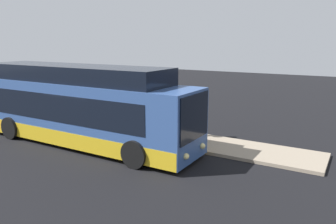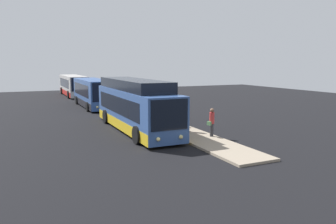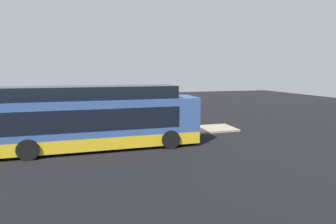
# 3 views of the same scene
# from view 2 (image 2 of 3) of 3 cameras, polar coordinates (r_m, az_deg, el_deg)

# --- Properties ---
(ground) EXTENTS (80.00, 80.00, 0.00)m
(ground) POSITION_cam_2_polar(r_m,az_deg,el_deg) (23.70, -5.60, -3.32)
(ground) COLOR black
(platform) EXTENTS (20.00, 2.49, 0.14)m
(platform) POSITION_cam_2_polar(r_m,az_deg,el_deg) (24.74, 0.63, -2.62)
(platform) COLOR gray
(platform) RESTS_ON ground
(bus_lead) EXTENTS (11.86, 2.87, 3.68)m
(bus_lead) POSITION_cam_2_polar(r_m,az_deg,el_deg) (23.85, -5.79, 0.85)
(bus_lead) COLOR #33518C
(bus_lead) RESTS_ON ground
(bus_second) EXTENTS (10.34, 2.88, 3.06)m
(bus_second) POSITION_cam_2_polar(r_m,az_deg,el_deg) (37.64, -12.92, 3.21)
(bus_second) COLOR #33518C
(bus_second) RESTS_ON ground
(bus_third) EXTENTS (11.62, 2.85, 3.02)m
(bus_third) POSITION_cam_2_polar(r_m,az_deg,el_deg) (51.47, -16.17, 4.43)
(bus_third) COLOR #B2ADA8
(bus_third) RESTS_ON ground
(passenger_boarding) EXTENTS (0.59, 0.59, 1.86)m
(passenger_boarding) POSITION_cam_2_polar(r_m,az_deg,el_deg) (22.59, 2.78, -0.91)
(passenger_boarding) COLOR #2D2D33
(passenger_boarding) RESTS_ON platform
(passenger_waiting) EXTENTS (0.58, 0.58, 1.66)m
(passenger_waiting) POSITION_cam_2_polar(r_m,az_deg,el_deg) (24.45, 0.93, -0.48)
(passenger_waiting) COLOR gray
(passenger_waiting) RESTS_ON platform
(passenger_with_bags) EXTENTS (0.43, 0.56, 1.84)m
(passenger_with_bags) POSITION_cam_2_polar(r_m,az_deg,el_deg) (21.25, 7.61, -1.53)
(passenger_with_bags) COLOR #2D2D33
(passenger_with_bags) RESTS_ON platform
(suitcase) EXTENTS (0.37, 0.20, 0.81)m
(suitcase) POSITION_cam_2_polar(r_m,az_deg,el_deg) (22.64, 1.46, -2.73)
(suitcase) COLOR beige
(suitcase) RESTS_ON platform
(sign_post) EXTENTS (0.10, 0.86, 2.42)m
(sign_post) POSITION_cam_2_polar(r_m,az_deg,el_deg) (26.84, -1.72, 1.78)
(sign_post) COLOR #4C4C51
(sign_post) RESTS_ON platform
(trash_bin) EXTENTS (0.44, 0.44, 0.65)m
(trash_bin) POSITION_cam_2_polar(r_m,az_deg,el_deg) (24.82, -1.64, -1.65)
(trash_bin) COLOR #3F3F44
(trash_bin) RESTS_ON platform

